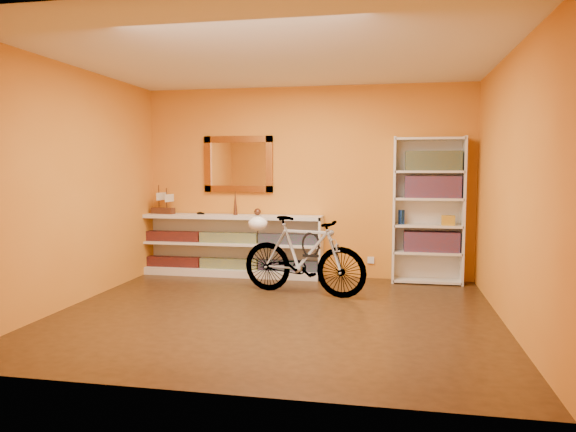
% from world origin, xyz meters
% --- Properties ---
extents(floor, '(4.50, 4.00, 0.01)m').
position_xyz_m(floor, '(0.00, 0.00, -0.01)').
color(floor, '#301D0D').
rests_on(floor, ground).
extents(ceiling, '(4.50, 4.00, 0.01)m').
position_xyz_m(ceiling, '(0.00, 0.00, 2.60)').
color(ceiling, silver).
rests_on(ceiling, ground).
extents(back_wall, '(4.50, 0.01, 2.60)m').
position_xyz_m(back_wall, '(0.00, 2.00, 1.30)').
color(back_wall, orange).
rests_on(back_wall, ground).
extents(left_wall, '(0.01, 4.00, 2.60)m').
position_xyz_m(left_wall, '(-2.25, 0.00, 1.30)').
color(left_wall, orange).
rests_on(left_wall, ground).
extents(right_wall, '(0.01, 4.00, 2.60)m').
position_xyz_m(right_wall, '(2.25, 0.00, 1.30)').
color(right_wall, orange).
rests_on(right_wall, ground).
extents(gilt_mirror, '(0.98, 0.06, 0.78)m').
position_xyz_m(gilt_mirror, '(-0.95, 1.97, 1.55)').
color(gilt_mirror, brown).
rests_on(gilt_mirror, back_wall).
extents(wall_socket, '(0.09, 0.02, 0.09)m').
position_xyz_m(wall_socket, '(0.90, 1.99, 0.25)').
color(wall_socket, silver).
rests_on(wall_socket, back_wall).
extents(console_unit, '(2.60, 0.35, 0.85)m').
position_xyz_m(console_unit, '(-1.05, 1.81, 0.42)').
color(console_unit, silver).
rests_on(console_unit, floor).
extents(cd_row_lower, '(2.50, 0.13, 0.14)m').
position_xyz_m(cd_row_lower, '(-1.05, 1.79, 0.17)').
color(cd_row_lower, black).
rests_on(cd_row_lower, console_unit).
extents(cd_row_upper, '(2.50, 0.13, 0.14)m').
position_xyz_m(cd_row_upper, '(-1.05, 1.79, 0.54)').
color(cd_row_upper, navy).
rests_on(cd_row_upper, console_unit).
extents(model_ship, '(0.36, 0.19, 0.41)m').
position_xyz_m(model_ship, '(-2.02, 1.81, 1.05)').
color(model_ship, '#3F1F11').
rests_on(model_ship, console_unit).
extents(toy_car, '(0.00, 0.00, 0.00)m').
position_xyz_m(toy_car, '(-1.46, 1.81, 0.85)').
color(toy_car, black).
rests_on(toy_car, console_unit).
extents(bronze_ornament, '(0.06, 0.06, 0.35)m').
position_xyz_m(bronze_ornament, '(-0.95, 1.81, 1.02)').
color(bronze_ornament, '#542E1C').
rests_on(bronze_ornament, console_unit).
extents(decorative_orb, '(0.10, 0.10, 0.10)m').
position_xyz_m(decorative_orb, '(-0.64, 1.81, 0.90)').
color(decorative_orb, '#542E1C').
rests_on(decorative_orb, console_unit).
extents(bookcase, '(0.90, 0.30, 1.90)m').
position_xyz_m(bookcase, '(1.63, 1.84, 0.95)').
color(bookcase, silver).
rests_on(bookcase, floor).
extents(book_row_a, '(0.70, 0.22, 0.26)m').
position_xyz_m(book_row_a, '(1.68, 1.84, 0.55)').
color(book_row_a, maroon).
rests_on(book_row_a, bookcase).
extents(book_row_b, '(0.70, 0.22, 0.28)m').
position_xyz_m(book_row_b, '(1.68, 1.84, 1.25)').
color(book_row_b, maroon).
rests_on(book_row_b, bookcase).
extents(book_row_c, '(0.70, 0.22, 0.25)m').
position_xyz_m(book_row_c, '(1.68, 1.84, 1.59)').
color(book_row_c, '#174151').
rests_on(book_row_c, bookcase).
extents(travel_mug, '(0.08, 0.08, 0.19)m').
position_xyz_m(travel_mug, '(1.29, 1.82, 0.86)').
color(travel_mug, navy).
rests_on(travel_mug, bookcase).
extents(red_tin, '(0.19, 0.19, 0.19)m').
position_xyz_m(red_tin, '(1.43, 1.87, 1.56)').
color(red_tin, maroon).
rests_on(red_tin, bookcase).
extents(yellow_bag, '(0.16, 0.11, 0.13)m').
position_xyz_m(yellow_bag, '(1.88, 1.80, 0.83)').
color(yellow_bag, gold).
rests_on(yellow_bag, bookcase).
extents(bicycle, '(0.76, 1.63, 0.93)m').
position_xyz_m(bicycle, '(0.15, 0.89, 0.46)').
color(bicycle, silver).
rests_on(bicycle, floor).
extents(helmet, '(0.24, 0.23, 0.18)m').
position_xyz_m(helmet, '(-0.44, 1.03, 0.82)').
color(helmet, white).
rests_on(helmet, bicycle).
extents(u_lock, '(0.22, 0.02, 0.22)m').
position_xyz_m(u_lock, '(0.24, 0.87, 0.60)').
color(u_lock, black).
rests_on(u_lock, bicycle).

